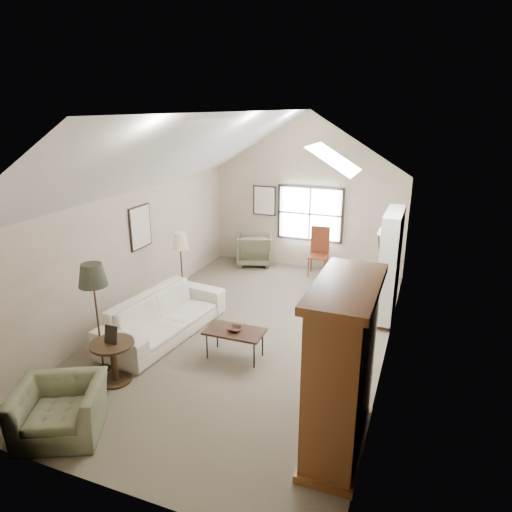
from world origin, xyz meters
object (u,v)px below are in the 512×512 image
(armchair_near, at_px, (60,410))
(side_chair, at_px, (318,252))
(armchair_far, at_px, (254,249))
(side_table, at_px, (114,362))
(armoire, at_px, (341,370))
(coffee_table, at_px, (235,344))
(sofa, at_px, (164,315))

(armchair_near, height_order, side_chair, side_chair)
(armchair_far, bearing_deg, side_table, 70.60)
(armoire, xyz_separation_m, armchair_near, (-3.40, -1.06, -0.75))
(armoire, relative_size, coffee_table, 2.23)
(sofa, distance_m, coffee_table, 1.57)
(sofa, bearing_deg, armchair_near, -169.76)
(side_chair, bearing_deg, armchair_far, 168.92)
(armchair_near, bearing_deg, armoire, -9.09)
(armchair_far, distance_m, side_table, 5.94)
(sofa, bearing_deg, armoire, -109.88)
(side_chair, bearing_deg, coffee_table, -98.71)
(armoire, distance_m, side_chair, 6.14)
(armchair_near, xyz_separation_m, side_chair, (1.69, 6.94, 0.26))
(armchair_far, distance_m, coffee_table, 4.84)
(armchair_far, height_order, side_chair, side_chair)
(sofa, xyz_separation_m, armchair_far, (0.09, 4.34, 0.04))
(side_chair, bearing_deg, armchair_near, -107.88)
(armchair_far, xyz_separation_m, coffee_table, (1.46, -4.61, -0.17))
(armchair_near, distance_m, side_chair, 7.15)
(side_chair, bearing_deg, side_table, -111.58)
(armchair_far, relative_size, side_table, 1.40)
(sofa, xyz_separation_m, side_table, (0.10, -1.60, -0.06))
(armchair_near, bearing_deg, side_chair, 49.86)
(armchair_near, relative_size, side_chair, 0.88)
(sofa, relative_size, armchair_far, 2.86)
(armoire, relative_size, armchair_near, 2.05)
(coffee_table, bearing_deg, side_chair, 85.48)
(side_table, bearing_deg, armchair_far, 90.11)
(sofa, height_order, coffee_table, sofa)
(armoire, xyz_separation_m, side_chair, (-1.71, 5.88, -0.49))
(armchair_far, relative_size, coffee_table, 0.94)
(coffee_table, xyz_separation_m, side_chair, (0.35, 4.39, 0.36))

